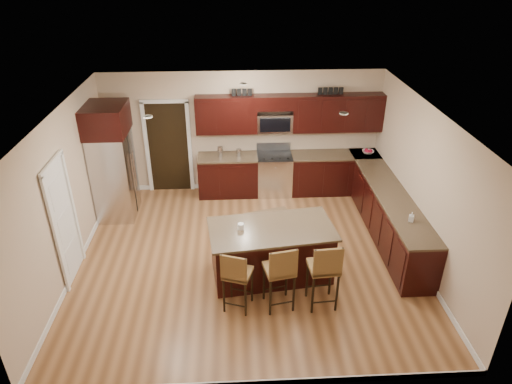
{
  "coord_description": "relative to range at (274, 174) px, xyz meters",
  "views": [
    {
      "loc": [
        -0.21,
        -6.68,
        4.94
      ],
      "look_at": [
        0.16,
        0.4,
        1.12
      ],
      "focal_mm": 32.0,
      "sensor_mm": 36.0,
      "label": 1
    }
  ],
  "objects": [
    {
      "name": "fruit_bowl",
      "position": [
        2.07,
        -0.0,
        0.48
      ],
      "size": [
        0.3,
        0.3,
        0.06
      ],
      "primitive_type": "imported",
      "rotation": [
        0.0,
        0.0,
        -0.21
      ],
      "color": "silver",
      "rests_on": "base_cabinets"
    },
    {
      "name": "upper_cabinets",
      "position": [
        0.36,
        0.13,
        1.37
      ],
      "size": [
        4.0,
        0.33,
        0.8
      ],
      "color": "black",
      "rests_on": "wall_back"
    },
    {
      "name": "floor",
      "position": [
        -0.68,
        -2.45,
        -0.47
      ],
      "size": [
        6.0,
        6.0,
        0.0
      ],
      "primitive_type": "plane",
      "color": "#916139",
      "rests_on": "ground"
    },
    {
      "name": "wall_right",
      "position": [
        2.32,
        -2.45,
        0.88
      ],
      "size": [
        0.0,
        5.5,
        5.5
      ],
      "primitive_type": "plane",
      "rotation": [
        1.57,
        0.0,
        -1.57
      ],
      "color": "#C2A98C",
      "rests_on": "floor"
    },
    {
      "name": "range",
      "position": [
        0.0,
        0.0,
        0.0
      ],
      "size": [
        0.76,
        0.64,
        1.11
      ],
      "color": "silver",
      "rests_on": "floor"
    },
    {
      "name": "stool_left",
      "position": [
        -0.9,
        -3.77,
        0.19
      ],
      "size": [
        0.51,
        0.51,
        1.07
      ],
      "rotation": [
        0.0,
        0.0,
        -0.33
      ],
      "color": "brown",
      "rests_on": "floor"
    },
    {
      "name": "ceiling",
      "position": [
        -0.68,
        -2.45,
        2.23
      ],
      "size": [
        6.0,
        6.0,
        0.0
      ],
      "primitive_type": "plane",
      "rotation": [
        3.14,
        0.0,
        0.0
      ],
      "color": "silver",
      "rests_on": "wall_back"
    },
    {
      "name": "doorway",
      "position": [
        -2.33,
        0.28,
        0.56
      ],
      "size": [
        0.85,
        0.03,
        2.06
      ],
      "primitive_type": "cube",
      "color": "black",
      "rests_on": "floor"
    },
    {
      "name": "wall_back",
      "position": [
        -0.68,
        0.3,
        0.88
      ],
      "size": [
        6.0,
        0.0,
        6.0
      ],
      "primitive_type": "plane",
      "rotation": [
        1.57,
        0.0,
        0.0
      ],
      "color": "#C2A98C",
      "rests_on": "floor"
    },
    {
      "name": "stool_right",
      "position": [
        0.42,
        -3.78,
        0.26
      ],
      "size": [
        0.47,
        0.47,
        1.17
      ],
      "rotation": [
        0.0,
        0.0,
        0.08
      ],
      "color": "brown",
      "rests_on": "floor"
    },
    {
      "name": "floor_mat",
      "position": [
        -0.18,
        -1.07,
        -0.47
      ],
      "size": [
        1.02,
        0.81,
        0.01
      ],
      "primitive_type": "cube",
      "rotation": [
        0.0,
        0.0,
        0.27
      ],
      "color": "#806244",
      "rests_on": "floor"
    },
    {
      "name": "stool_mid",
      "position": [
        -0.24,
        -3.77,
        0.24
      ],
      "size": [
        0.5,
        0.5,
        1.15
      ],
      "rotation": [
        0.0,
        0.0,
        0.2
      ],
      "color": "brown",
      "rests_on": "floor"
    },
    {
      "name": "canister_tall",
      "position": [
        -1.18,
        -0.0,
        0.56
      ],
      "size": [
        0.12,
        0.12,
        0.23
      ],
      "primitive_type": "cylinder",
      "color": "silver",
      "rests_on": "base_cabinets"
    },
    {
      "name": "soap_bottle",
      "position": [
        2.02,
        -2.84,
        0.53
      ],
      "size": [
        0.1,
        0.1,
        0.17
      ],
      "primitive_type": "imported",
      "rotation": [
        0.0,
        0.0,
        -0.38
      ],
      "color": "#B2B2B2",
      "rests_on": "base_cabinets"
    },
    {
      "name": "wall_left",
      "position": [
        -3.68,
        -2.45,
        0.88
      ],
      "size": [
        0.0,
        5.5,
        5.5
      ],
      "primitive_type": "plane",
      "rotation": [
        1.57,
        0.0,
        1.57
      ],
      "color": "#C2A98C",
      "rests_on": "floor"
    },
    {
      "name": "canister_short",
      "position": [
        -0.78,
        -0.0,
        0.53
      ],
      "size": [
        0.11,
        0.11,
        0.17
      ],
      "primitive_type": "cylinder",
      "color": "silver",
      "rests_on": "base_cabinets"
    },
    {
      "name": "microwave",
      "position": [
        0.0,
        0.15,
        1.15
      ],
      "size": [
        0.76,
        0.31,
        0.4
      ],
      "primitive_type": "cube",
      "color": "silver",
      "rests_on": "upper_cabinets"
    },
    {
      "name": "refrigerator",
      "position": [
        -3.3,
        -0.77,
        0.73
      ],
      "size": [
        0.79,
        0.95,
        2.35
      ],
      "color": "silver",
      "rests_on": "floor"
    },
    {
      "name": "letter_decor",
      "position": [
        0.22,
        0.13,
        1.82
      ],
      "size": [
        2.2,
        0.03,
        0.15
      ],
      "primitive_type": null,
      "color": "black",
      "rests_on": "upper_cabinets"
    },
    {
      "name": "pantry_door",
      "position": [
        -3.66,
        -2.75,
        0.55
      ],
      "size": [
        0.03,
        0.8,
        2.04
      ],
      "primitive_type": "cube",
      "color": "white",
      "rests_on": "floor"
    },
    {
      "name": "island",
      "position": [
        -0.31,
        -2.93,
        -0.04
      ],
      "size": [
        2.15,
        1.31,
        0.92
      ],
      "rotation": [
        0.0,
        0.0,
        0.12
      ],
      "color": "black",
      "rests_on": "floor"
    },
    {
      "name": "island_jar",
      "position": [
        -0.81,
        -2.93,
        0.5
      ],
      "size": [
        0.1,
        0.1,
        0.1
      ],
      "primitive_type": "cylinder",
      "color": "white",
      "rests_on": "island"
    },
    {
      "name": "base_cabinets",
      "position": [
        1.22,
        -1.01,
        -0.01
      ],
      "size": [
        4.02,
        3.96,
        0.92
      ],
      "color": "black",
      "rests_on": "floor"
    }
  ]
}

